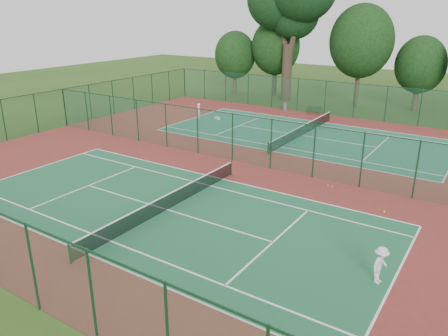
{
  "coord_description": "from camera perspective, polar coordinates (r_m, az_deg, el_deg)",
  "views": [
    {
      "loc": [
        14.38,
        -25.33,
        10.22
      ],
      "look_at": [
        1.27,
        -5.37,
        1.6
      ],
      "focal_mm": 35.0,
      "sensor_mm": 36.0,
      "label": 1
    }
  ],
  "objects": [
    {
      "name": "red_pad",
      "position": [
        30.87,
        3.51,
        0.48
      ],
      "size": [
        40.0,
        36.0,
        0.01
      ],
      "primitive_type": "cube",
      "color": "maroon",
      "rests_on": "ground"
    },
    {
      "name": "tennis_net_far",
      "position": [
        38.46,
        10.27,
        4.95
      ],
      "size": [
        0.1,
        12.9,
        0.97
      ],
      "color": "#163D1F",
      "rests_on": "ground"
    },
    {
      "name": "player_far",
      "position": [
        44.13,
        -3.36,
        7.45
      ],
      "size": [
        0.49,
        0.62,
        1.51
      ],
      "primitive_type": "imported",
      "rotation": [
        0.0,
        0.0,
        -1.31
      ],
      "color": "white",
      "rests_on": "court_far"
    },
    {
      "name": "kit_bag",
      "position": [
        43.73,
        -0.89,
        6.52
      ],
      "size": [
        0.74,
        0.51,
        0.26
      ],
      "primitive_type": "cube",
      "rotation": [
        0.0,
        0.0,
        -0.4
      ],
      "color": "silver",
      "rests_on": "red_pad"
    },
    {
      "name": "court_far",
      "position": [
        38.59,
        10.22,
        4.19
      ],
      "size": [
        23.77,
        10.97,
        0.01
      ],
      "primitive_type": "cube",
      "color": "#206648",
      "rests_on": "red_pad"
    },
    {
      "name": "fence_north",
      "position": [
        46.43,
        14.86,
        8.7
      ],
      "size": [
        40.0,
        0.09,
        3.5
      ],
      "color": "#194B31",
      "rests_on": "ground"
    },
    {
      "name": "bench",
      "position": [
        46.86,
        11.7,
        7.42
      ],
      "size": [
        1.48,
        0.9,
        0.88
      ],
      "rotation": [
        0.0,
        0.0,
        0.37
      ],
      "color": "black",
      "rests_on": "red_pad"
    },
    {
      "name": "fence_south",
      "position": [
        18.22,
        -26.46,
        -10.1
      ],
      "size": [
        40.0,
        0.09,
        3.5
      ],
      "color": "#1A4F2F",
      "rests_on": "ground"
    },
    {
      "name": "player_near",
      "position": [
        18.6,
        19.75,
        -11.86
      ],
      "size": [
        0.75,
        1.1,
        1.57
      ],
      "primitive_type": "imported",
      "rotation": [
        0.0,
        0.0,
        1.4
      ],
      "color": "silver",
      "rests_on": "court_near"
    },
    {
      "name": "tennis_net_near",
      "position": [
        23.81,
        -7.38,
        -4.3
      ],
      "size": [
        0.1,
        12.9,
        0.97
      ],
      "color": "#163D1E",
      "rests_on": "ground"
    },
    {
      "name": "evergreen_row",
      "position": [
        52.49,
        17.47,
        7.71
      ],
      "size": [
        39.0,
        5.0,
        12.0
      ],
      "primitive_type": null,
      "color": "black",
      "rests_on": "ground"
    },
    {
      "name": "stray_ball_a",
      "position": [
        27.69,
        13.93,
        -2.33
      ],
      "size": [
        0.07,
        0.07,
        0.07
      ],
      "primitive_type": "sphere",
      "color": "#E1EF37",
      "rests_on": "red_pad"
    },
    {
      "name": "stray_ball_b",
      "position": [
        27.76,
        13.41,
        -2.22
      ],
      "size": [
        0.07,
        0.07,
        0.07
      ],
      "primitive_type": "sphere",
      "color": "#CCD431",
      "rests_on": "red_pad"
    },
    {
      "name": "stray_ball_c",
      "position": [
        31.06,
        0.95,
        0.73
      ],
      "size": [
        0.07,
        0.07,
        0.07
      ],
      "primitive_type": "sphere",
      "color": "#C3CF30",
      "rests_on": "red_pad"
    },
    {
      "name": "fence_west",
      "position": [
        43.53,
        -20.09,
        7.44
      ],
      "size": [
        0.09,
        36.0,
        3.5
      ],
      "rotation": [
        0.0,
        0.0,
        1.57
      ],
      "color": "#164324",
      "rests_on": "ground"
    },
    {
      "name": "trash_bin",
      "position": [
        48.12,
        7.99,
        7.96
      ],
      "size": [
        0.59,
        0.59,
        0.91
      ],
      "primitive_type": "cylinder",
      "rotation": [
        0.0,
        0.0,
        -0.17
      ],
      "color": "slate",
      "rests_on": "red_pad"
    },
    {
      "name": "fence_divider",
      "position": [
        30.33,
        3.58,
        3.61
      ],
      "size": [
        40.0,
        0.09,
        3.5
      ],
      "color": "#194D31",
      "rests_on": "ground"
    },
    {
      "name": "court_near",
      "position": [
        24.03,
        -7.33,
        -5.45
      ],
      "size": [
        23.77,
        10.97,
        0.01
      ],
      "primitive_type": "cube",
      "color": "#1D5D3B",
      "rests_on": "red_pad"
    },
    {
      "name": "ground",
      "position": [
        30.87,
        3.51,
        0.47
      ],
      "size": [
        120.0,
        120.0,
        0.0
      ],
      "primitive_type": "plane",
      "color": "#2C4C17",
      "rests_on": "ground"
    }
  ]
}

